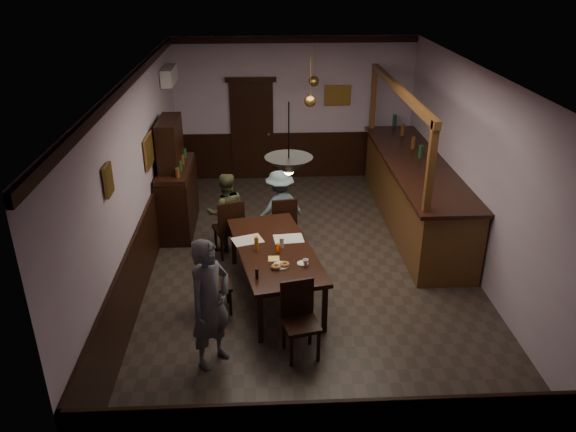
{
  "coord_description": "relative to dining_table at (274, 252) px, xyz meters",
  "views": [
    {
      "loc": [
        -0.72,
        -7.63,
        4.48
      ],
      "look_at": [
        -0.36,
        -0.53,
        1.15
      ],
      "focal_mm": 35.0,
      "sensor_mm": 36.0,
      "label": 1
    }
  ],
  "objects": [
    {
      "name": "sideboard",
      "position": [
        -1.65,
        2.25,
        0.12
      ],
      "size": [
        0.54,
        1.51,
        2.0
      ],
      "color": "black",
      "rests_on": "ground"
    },
    {
      "name": "chair_far_right",
      "position": [
        0.18,
        1.33,
        -0.16
      ],
      "size": [
        0.46,
        0.46,
        0.95
      ],
      "rotation": [
        0.0,
        0.0,
        3.27
      ],
      "color": "black",
      "rests_on": "ground"
    },
    {
      "name": "person_standing",
      "position": [
        -0.78,
        -1.43,
        0.13
      ],
      "size": [
        0.68,
        0.71,
        1.63
      ],
      "primitive_type": "imported",
      "rotation": [
        0.0,
        0.0,
        0.88
      ],
      "color": "#555761",
      "rests_on": "ground"
    },
    {
      "name": "picture_back",
      "position": [
        1.46,
        4.69,
        1.11
      ],
      "size": [
        0.55,
        0.04,
        0.42
      ],
      "color": "olive",
      "rests_on": "ground"
    },
    {
      "name": "water_glass",
      "position": [
        0.1,
        0.02,
        0.14
      ],
      "size": [
        0.06,
        0.06,
        0.15
      ],
      "primitive_type": "cylinder",
      "color": "silver",
      "rests_on": "dining_table"
    },
    {
      "name": "bar_counter",
      "position": [
        2.55,
        2.22,
        -0.05
      ],
      "size": [
        1.04,
        4.47,
        2.5
      ],
      "color": "#533116",
      "rests_on": "ground"
    },
    {
      "name": "chair_near",
      "position": [
        0.26,
        -1.29,
        -0.16
      ],
      "size": [
        0.49,
        0.49,
        0.96
      ],
      "rotation": [
        0.0,
        0.0,
        0.22
      ],
      "color": "black",
      "rests_on": "ground"
    },
    {
      "name": "pendant_brass_mid",
      "position": [
        0.66,
        2.17,
        1.61
      ],
      "size": [
        0.2,
        0.2,
        0.81
      ],
      "color": "#BF8C3F",
      "rests_on": "ground"
    },
    {
      "name": "door_back",
      "position": [
        -0.34,
        4.68,
        0.36
      ],
      "size": [
        0.9,
        0.06,
        2.1
      ],
      "primitive_type": "cube",
      "color": "black",
      "rests_on": "ground"
    },
    {
      "name": "person_seated_right",
      "position": [
        0.13,
        1.61,
        -0.04
      ],
      "size": [
        0.96,
        0.81,
        1.29
      ],
      "primitive_type": "imported",
      "rotation": [
        0.0,
        0.0,
        3.62
      ],
      "color": "slate",
      "rests_on": "ground"
    },
    {
      "name": "room",
      "position": [
        0.56,
        0.73,
        0.81
      ],
      "size": [
        5.01,
        8.01,
        3.01
      ],
      "color": "#2D2621",
      "rests_on": "ground"
    },
    {
      "name": "chair_side",
      "position": [
        -0.87,
        -0.38,
        -0.2
      ],
      "size": [
        0.44,
        0.44,
        0.88
      ],
      "rotation": [
        0.0,
        0.0,
        1.74
      ],
      "color": "black",
      "rests_on": "ground"
    },
    {
      "name": "picture_left_large",
      "position": [
        -1.9,
        1.53,
        1.01
      ],
      "size": [
        0.04,
        0.62,
        0.48
      ],
      "color": "olive",
      "rests_on": "ground"
    },
    {
      "name": "picture_left_small",
      "position": [
        -1.9,
        -0.87,
        1.46
      ],
      "size": [
        0.04,
        0.28,
        0.36
      ],
      "color": "olive",
      "rests_on": "ground"
    },
    {
      "name": "ac_unit",
      "position": [
        -1.82,
        3.63,
        1.76
      ],
      "size": [
        0.2,
        0.85,
        0.3
      ],
      "color": "white",
      "rests_on": "ground"
    },
    {
      "name": "chair_far_left",
      "position": [
        -0.68,
        1.16,
        -0.14
      ],
      "size": [
        0.55,
        0.55,
        0.99
      ],
      "rotation": [
        0.0,
        0.0,
        3.49
      ],
      "color": "black",
      "rests_on": "ground"
    },
    {
      "name": "dining_table",
      "position": [
        0.0,
        0.0,
        0.0
      ],
      "size": [
        1.42,
        2.35,
        0.75
      ],
      "rotation": [
        0.0,
        0.0,
        0.2
      ],
      "color": "black",
      "rests_on": "ground"
    },
    {
      "name": "pastry_ring_b",
      "position": [
        0.12,
        -0.51,
        0.1
      ],
      "size": [
        0.13,
        0.13,
        0.04
      ],
      "primitive_type": "torus",
      "color": "#C68C47",
      "rests_on": "pastry_plate"
    },
    {
      "name": "napkin",
      "position": [
        -0.02,
        -0.3,
        0.07
      ],
      "size": [
        0.18,
        0.18,
        0.0
      ],
      "primitive_type": "cube",
      "rotation": [
        0.0,
        0.0,
        0.2
      ],
      "color": "#FFD75D",
      "rests_on": "dining_table"
    },
    {
      "name": "newspaper_left",
      "position": [
        -0.38,
        0.26,
        0.07
      ],
      "size": [
        0.5,
        0.42,
        0.01
      ],
      "primitive_type": "cube",
      "rotation": [
        0.0,
        0.0,
        0.34
      ],
      "color": "silver",
      "rests_on": "dining_table"
    },
    {
      "name": "saucer",
      "position": [
        0.36,
        -0.45,
        0.07
      ],
      "size": [
        0.15,
        0.15,
        0.01
      ],
      "primitive_type": "cylinder",
      "color": "white",
      "rests_on": "dining_table"
    },
    {
      "name": "pendant_brass_far",
      "position": [
        0.86,
        3.71,
        1.61
      ],
      "size": [
        0.2,
        0.2,
        0.81
      ],
      "color": "#BF8C3F",
      "rests_on": "ground"
    },
    {
      "name": "coffee_cup",
      "position": [
        0.4,
        -0.49,
        0.11
      ],
      "size": [
        0.09,
        0.09,
        0.07
      ],
      "primitive_type": "imported",
      "rotation": [
        0.0,
        0.0,
        0.2
      ],
      "color": "white",
      "rests_on": "saucer"
    },
    {
      "name": "pastry_ring_a",
      "position": [
        0.01,
        -0.56,
        0.1
      ],
      "size": [
        0.13,
        0.13,
        0.04
      ],
      "primitive_type": "torus",
      "color": "#C68C47",
      "rests_on": "pastry_plate"
    },
    {
      "name": "pepper_mill",
      "position": [
        -0.24,
        -0.79,
        0.13
      ],
      "size": [
        0.04,
        0.04,
        0.14
      ],
      "primitive_type": "cylinder",
      "color": "black",
      "rests_on": "dining_table"
    },
    {
      "name": "person_seated_left",
      "position": [
        -0.75,
        1.43,
        -0.02
      ],
      "size": [
        0.75,
        0.65,
        1.33
      ],
      "primitive_type": "imported",
      "rotation": [
        0.0,
        0.0,
        3.39
      ],
      "color": "#44492C",
      "rests_on": "ground"
    },
    {
      "name": "pastry_plate",
      "position": [
        0.07,
        -0.5,
        0.07
      ],
      "size": [
        0.22,
        0.22,
        0.01
      ],
      "primitive_type": "cylinder",
      "color": "white",
      "rests_on": "dining_table"
    },
    {
      "name": "beer_glass",
      "position": [
        -0.25,
        -0.03,
        0.16
      ],
      "size": [
        0.06,
        0.06,
        0.2
      ],
      "primitive_type": "cylinder",
      "color": "#BF721E",
      "rests_on": "dining_table"
    },
    {
      "name": "newspaper_right",
      "position": [
        0.21,
        0.27,
        0.07
      ],
      "size": [
        0.45,
        0.34,
        0.01
      ],
      "primitive_type": "cube",
      "rotation": [
        0.0,
        0.0,
        0.1
      ],
      "color": "silver",
      "rests_on": "dining_table"
    },
    {
      "name": "pendant_iron",
      "position": [
        0.16,
        -0.78,
        1.56
      ],
      "size": [
        0.56,
        0.56,
        0.86
      ],
      "color": "black",
      "rests_on": "ground"
    },
    {
      "name": "soda_can",
      "position": [
        0.05,
        -0.11,
        0.12
      ],
      "size": [
        0.07,
        0.07,
        0.12
      ],
      "primitive_type": "cylinder",
      "color": "orange",
      "rests_on": "dining_table"
    }
  ]
}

